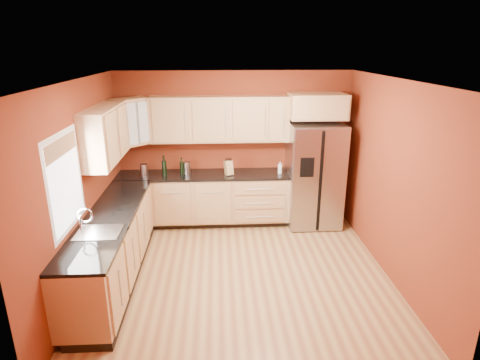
# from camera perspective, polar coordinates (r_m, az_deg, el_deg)

# --- Properties ---
(floor) EXTENTS (4.00, 4.00, 0.00)m
(floor) POSITION_cam_1_polar(r_m,az_deg,el_deg) (5.67, 0.13, -13.21)
(floor) COLOR #905B37
(floor) RESTS_ON ground
(ceiling) EXTENTS (4.00, 4.00, 0.00)m
(ceiling) POSITION_cam_1_polar(r_m,az_deg,el_deg) (4.83, 0.15, 13.99)
(ceiling) COLOR white
(ceiling) RESTS_ON wall_back
(wall_back) EXTENTS (4.00, 0.04, 2.60)m
(wall_back) POSITION_cam_1_polar(r_m,az_deg,el_deg) (7.02, -0.82, 4.69)
(wall_back) COLOR maroon
(wall_back) RESTS_ON floor
(wall_front) EXTENTS (4.00, 0.04, 2.60)m
(wall_front) POSITION_cam_1_polar(r_m,az_deg,el_deg) (3.29, 2.22, -12.30)
(wall_front) COLOR maroon
(wall_front) RESTS_ON floor
(wall_left) EXTENTS (0.04, 4.00, 2.60)m
(wall_left) POSITION_cam_1_polar(r_m,az_deg,el_deg) (5.38, -21.66, -1.06)
(wall_left) COLOR maroon
(wall_left) RESTS_ON floor
(wall_right) EXTENTS (0.04, 4.00, 2.60)m
(wall_right) POSITION_cam_1_polar(r_m,az_deg,el_deg) (5.59, 21.08, -0.29)
(wall_right) COLOR maroon
(wall_right) RESTS_ON floor
(base_cabinets_back) EXTENTS (2.90, 0.60, 0.88)m
(base_cabinets_back) POSITION_cam_1_polar(r_m,az_deg,el_deg) (7.00, -5.19, -2.84)
(base_cabinets_back) COLOR tan
(base_cabinets_back) RESTS_ON floor
(base_cabinets_left) EXTENTS (0.60, 2.80, 0.88)m
(base_cabinets_left) POSITION_cam_1_polar(r_m,az_deg,el_deg) (5.62, -17.67, -9.30)
(base_cabinets_left) COLOR tan
(base_cabinets_left) RESTS_ON floor
(countertop_back) EXTENTS (2.90, 0.62, 0.04)m
(countertop_back) POSITION_cam_1_polar(r_m,az_deg,el_deg) (6.83, -5.31, 0.72)
(countertop_back) COLOR black
(countertop_back) RESTS_ON base_cabinets_back
(countertop_left) EXTENTS (0.62, 2.80, 0.04)m
(countertop_left) POSITION_cam_1_polar(r_m,az_deg,el_deg) (5.43, -18.04, -5.00)
(countertop_left) COLOR black
(countertop_left) RESTS_ON base_cabinets_left
(upper_cabinets_back) EXTENTS (2.30, 0.33, 0.75)m
(upper_cabinets_back) POSITION_cam_1_polar(r_m,az_deg,el_deg) (6.75, -2.93, 8.65)
(upper_cabinets_back) COLOR tan
(upper_cabinets_back) RESTS_ON wall_back
(upper_cabinets_left) EXTENTS (0.33, 1.35, 0.75)m
(upper_cabinets_left) POSITION_cam_1_polar(r_m,az_deg,el_deg) (5.86, -18.61, 6.19)
(upper_cabinets_left) COLOR tan
(upper_cabinets_left) RESTS_ON wall_left
(corner_upper_cabinet) EXTENTS (0.67, 0.67, 0.75)m
(corner_upper_cabinet) POSITION_cam_1_polar(r_m,az_deg,el_deg) (6.73, -15.22, 8.00)
(corner_upper_cabinet) COLOR tan
(corner_upper_cabinet) RESTS_ON wall_back
(over_fridge_cabinet) EXTENTS (0.92, 0.60, 0.40)m
(over_fridge_cabinet) POSITION_cam_1_polar(r_m,az_deg,el_deg) (6.78, 10.93, 10.31)
(over_fridge_cabinet) COLOR tan
(over_fridge_cabinet) RESTS_ON wall_back
(refrigerator) EXTENTS (0.90, 0.75, 1.78)m
(refrigerator) POSITION_cam_1_polar(r_m,az_deg,el_deg) (6.96, 10.50, 0.74)
(refrigerator) COLOR silver
(refrigerator) RESTS_ON floor
(window) EXTENTS (0.03, 0.90, 1.00)m
(window) POSITION_cam_1_polar(r_m,az_deg,el_deg) (4.85, -23.54, -0.26)
(window) COLOR white
(window) RESTS_ON wall_left
(sink_faucet) EXTENTS (0.50, 0.42, 0.30)m
(sink_faucet) POSITION_cam_1_polar(r_m,az_deg,el_deg) (4.92, -19.64, -5.49)
(sink_faucet) COLOR silver
(sink_faucet) RESTS_ON countertop_left
(canister_left) EXTENTS (0.13, 0.13, 0.20)m
(canister_left) POSITION_cam_1_polar(r_m,az_deg,el_deg) (6.85, -13.51, 1.40)
(canister_left) COLOR silver
(canister_left) RESTS_ON countertop_back
(canister_right) EXTENTS (0.16, 0.16, 0.20)m
(canister_right) POSITION_cam_1_polar(r_m,az_deg,el_deg) (6.86, -7.58, 1.77)
(canister_right) COLOR silver
(canister_right) RESTS_ON countertop_back
(wine_bottle_a) EXTENTS (0.10, 0.10, 0.36)m
(wine_bottle_a) POSITION_cam_1_polar(r_m,az_deg,el_deg) (6.76, -10.73, 2.02)
(wine_bottle_a) COLOR black
(wine_bottle_a) RESTS_ON countertop_back
(wine_bottle_b) EXTENTS (0.08, 0.08, 0.29)m
(wine_bottle_b) POSITION_cam_1_polar(r_m,az_deg,el_deg) (6.80, -8.30, 1.98)
(wine_bottle_b) COLOR black
(wine_bottle_b) RESTS_ON countertop_back
(knife_block) EXTENTS (0.15, 0.15, 0.24)m
(knife_block) POSITION_cam_1_polar(r_m,az_deg,el_deg) (6.72, -1.63, 1.76)
(knife_block) COLOR tan
(knife_block) RESTS_ON countertop_back
(soap_dispenser) EXTENTS (0.08, 0.08, 0.20)m
(soap_dispenser) POSITION_cam_1_polar(r_m,az_deg,el_deg) (6.82, 5.70, 1.75)
(soap_dispenser) COLOR white
(soap_dispenser) RESTS_ON countertop_back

